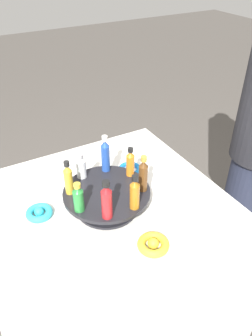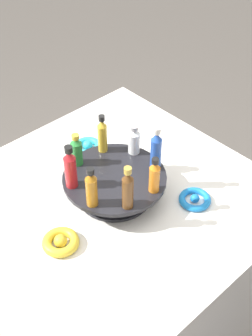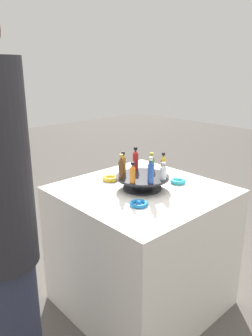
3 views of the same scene
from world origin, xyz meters
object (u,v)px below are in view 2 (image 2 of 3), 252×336
bottle_orange (154,176)px  ribbon_bow_teal (88,146)px  display_stand (115,184)px  ribbon_bow_gold (61,242)px  ribbon_bow_blue (195,199)px  bottle_clear (134,140)px  bottle_red (70,168)px  bottle_gold (102,135)px  bottle_brown (128,189)px  bottle_green (77,151)px  bottle_amber (91,188)px  bottle_blue (156,150)px

bottle_orange → ribbon_bow_teal: (-0.04, -0.34, -0.12)m
bottle_orange → ribbon_bow_teal: 0.36m
display_stand → ribbon_bow_gold: size_ratio=3.01×
ribbon_bow_gold → ribbon_bow_blue: ribbon_bow_gold is taller
ribbon_bow_gold → bottle_clear: bearing=-166.5°
ribbon_bow_gold → bottle_red: bearing=-141.4°
bottle_gold → ribbon_bow_gold: size_ratio=1.27×
display_stand → bottle_orange: bearing=109.5°
ribbon_bow_gold → ribbon_bow_teal: 0.41m
bottle_brown → ribbon_bow_gold: bearing=-21.3°
bottle_green → ribbon_bow_blue: bearing=123.2°
bottle_brown → ribbon_bow_teal: bottle_brown is taller
bottle_amber → bottle_blue: 0.23m
bottle_green → bottle_amber: 0.18m
bottle_orange → bottle_blue: bottle_blue is taller
display_stand → ribbon_bow_teal: bearing=-109.6°
bottle_red → ribbon_bow_blue: bearing=138.7°
bottle_brown → bottle_clear: 0.23m
bottle_red → ribbon_bow_blue: bottle_red is taller
bottle_red → bottle_blue: 0.25m
ribbon_bow_blue → ribbon_bow_teal: ribbon_bow_teal is taller
bottle_red → bottle_clear: bearing=177.0°
bottle_clear → ribbon_bow_gold: (0.35, 0.08, -0.11)m
bottle_brown → bottle_gold: bearing=-115.5°
bottle_red → bottle_blue: size_ratio=0.96×
bottle_orange → ribbon_bow_teal: bearing=-96.3°
display_stand → bottle_red: 0.16m
bottle_green → bottle_orange: bottle_orange is taller
bottle_green → bottle_red: bearing=42.0°
bottle_red → ribbon_bow_gold: 0.20m
bottle_red → bottle_blue: (-0.23, 0.11, 0.00)m
bottle_orange → bottle_clear: bearing=-115.5°
display_stand → bottle_green: bearing=-70.5°
ribbon_bow_blue → bottle_clear: bearing=-80.8°
ribbon_bow_blue → ribbon_bow_gold: bearing=-19.6°
bottle_amber → ribbon_bow_gold: bottle_amber is taller
bottle_brown → ribbon_bow_blue: bearing=161.8°
bottle_blue → bottle_clear: (-0.00, -0.10, -0.02)m
display_stand → bottle_blue: (-0.11, 0.05, 0.10)m
bottle_brown → bottle_blue: bearing=-160.5°
bottle_brown → bottle_blue: 0.18m
bottle_green → bottle_red: size_ratio=0.76×
bottle_gold → ribbon_bow_blue: bearing=108.8°
ribbon_bow_teal → bottle_orange: bearing=83.7°
bottle_orange → ribbon_bow_blue: size_ratio=1.20×
bottle_gold → ribbon_bow_teal: (-0.03, -0.11, -0.12)m
bottle_red → bottle_clear: size_ratio=1.44×
bottle_clear → bottle_brown: bearing=42.0°
bottle_green → bottle_amber: size_ratio=0.83×
bottle_blue → bottle_brown: bearing=19.5°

